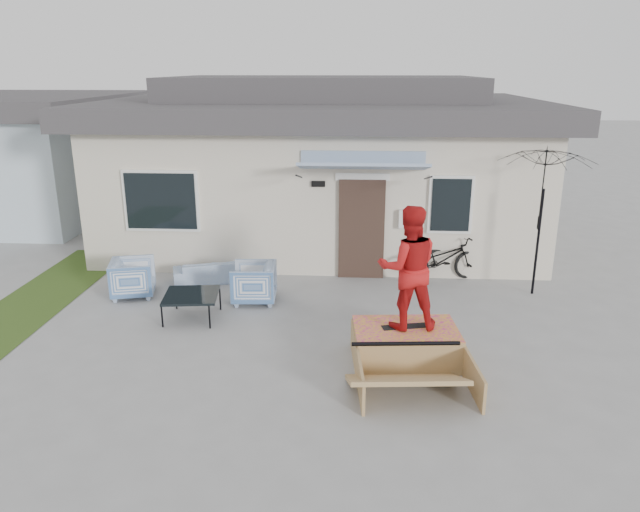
# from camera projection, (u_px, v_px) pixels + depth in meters

# --- Properties ---
(ground) EXTENTS (90.00, 90.00, 0.00)m
(ground) POSITION_uv_depth(u_px,v_px,m) (291.00, 380.00, 8.59)
(ground) COLOR gray
(ground) RESTS_ON ground
(grass_strip) EXTENTS (1.40, 8.00, 0.01)m
(grass_strip) POSITION_uv_depth(u_px,v_px,m) (16.00, 315.00, 10.80)
(grass_strip) COLOR #2A4317
(grass_strip) RESTS_ON ground
(house) EXTENTS (10.80, 8.49, 4.10)m
(house) POSITION_uv_depth(u_px,v_px,m) (323.00, 161.00, 15.61)
(house) COLOR beige
(house) RESTS_ON ground
(loveseat) EXTENTS (1.58, 0.89, 0.59)m
(loveseat) POSITION_uv_depth(u_px,v_px,m) (211.00, 268.00, 12.45)
(loveseat) COLOR #3965A4
(loveseat) RESTS_ON ground
(armchair_left) EXTENTS (0.91, 0.95, 0.81)m
(armchair_left) POSITION_uv_depth(u_px,v_px,m) (133.00, 276.00, 11.62)
(armchair_left) COLOR #3965A4
(armchair_left) RESTS_ON ground
(armchair_right) EXTENTS (0.80, 0.85, 0.83)m
(armchair_right) POSITION_uv_depth(u_px,v_px,m) (254.00, 281.00, 11.34)
(armchair_right) COLOR #3965A4
(armchair_right) RESTS_ON ground
(coffee_table) EXTENTS (1.03, 1.03, 0.46)m
(coffee_table) POSITION_uv_depth(u_px,v_px,m) (192.00, 306.00, 10.63)
(coffee_table) COLOR black
(coffee_table) RESTS_ON ground
(bicycle) EXTENTS (1.93, 1.19, 1.16)m
(bicycle) POSITION_uv_depth(u_px,v_px,m) (442.00, 254.00, 12.39)
(bicycle) COLOR black
(bicycle) RESTS_ON ground
(patio_umbrella) EXTENTS (2.00, 1.89, 2.20)m
(patio_umbrella) POSITION_uv_depth(u_px,v_px,m) (542.00, 207.00, 11.33)
(patio_umbrella) COLOR black
(patio_umbrella) RESTS_ON ground
(skate_ramp) EXTENTS (1.72, 2.19, 0.52)m
(skate_ramp) POSITION_uv_depth(u_px,v_px,m) (405.00, 344.00, 9.10)
(skate_ramp) COLOR #9F7B4B
(skate_ramp) RESTS_ON ground
(skateboard) EXTENTS (0.75, 0.34, 0.05)m
(skateboard) POSITION_uv_depth(u_px,v_px,m) (406.00, 326.00, 9.07)
(skateboard) COLOR black
(skateboard) RESTS_ON skate_ramp
(skater) EXTENTS (0.98, 0.80, 1.87)m
(skater) POSITION_uv_depth(u_px,v_px,m) (408.00, 266.00, 8.78)
(skater) COLOR red
(skater) RESTS_ON skateboard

